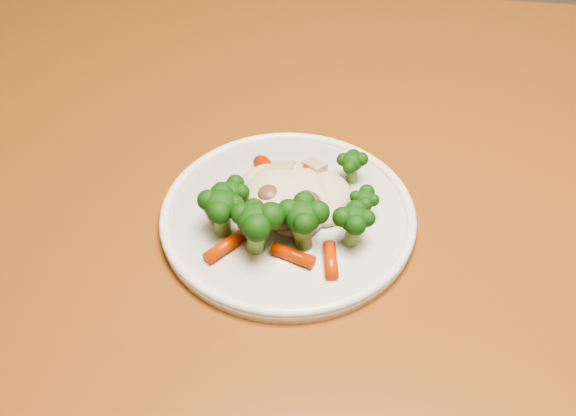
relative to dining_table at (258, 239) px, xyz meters
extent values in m
cube|color=brown|center=(0.00, 0.00, 0.07)|extent=(1.26, 0.85, 0.04)
cylinder|color=silver|center=(0.04, -0.06, 0.10)|extent=(0.24, 0.24, 0.01)
ellipsoid|color=beige|center=(0.04, -0.05, 0.13)|extent=(0.11, 0.09, 0.04)
ellipsoid|color=black|center=(-0.01, -0.09, 0.13)|extent=(0.05, 0.05, 0.04)
ellipsoid|color=black|center=(0.02, -0.11, 0.13)|extent=(0.05, 0.05, 0.05)
ellipsoid|color=black|center=(0.06, -0.10, 0.13)|extent=(0.05, 0.05, 0.05)
ellipsoid|color=black|center=(0.11, -0.09, 0.13)|extent=(0.04, 0.04, 0.04)
ellipsoid|color=black|center=(0.11, -0.06, 0.12)|extent=(0.03, 0.03, 0.03)
ellipsoid|color=black|center=(0.10, 0.00, 0.12)|extent=(0.04, 0.04, 0.03)
ellipsoid|color=black|center=(-0.01, -0.06, 0.12)|extent=(0.04, 0.04, 0.03)
cylinder|color=#C43404|center=(0.02, -0.01, 0.11)|extent=(0.04, 0.04, 0.01)
cylinder|color=#C43404|center=(0.05, -0.02, 0.11)|extent=(0.04, 0.03, 0.01)
cylinder|color=#C43404|center=(0.08, -0.04, 0.11)|extent=(0.04, 0.03, 0.01)
cylinder|color=#C43404|center=(-0.02, -0.08, 0.11)|extent=(0.03, 0.04, 0.01)
cylinder|color=#C43404|center=(0.00, -0.11, 0.11)|extent=(0.04, 0.05, 0.01)
cylinder|color=#C43404|center=(0.06, -0.12, 0.11)|extent=(0.04, 0.02, 0.01)
cylinder|color=#C43404|center=(0.09, -0.12, 0.11)|extent=(0.02, 0.04, 0.01)
cylinder|color=#C43404|center=(0.06, -0.05, 0.12)|extent=(0.02, 0.04, 0.01)
cylinder|color=#C43404|center=(0.04, -0.03, 0.12)|extent=(0.04, 0.04, 0.01)
cylinder|color=#C43404|center=(0.02, -0.01, 0.11)|extent=(0.04, 0.05, 0.01)
cylinder|color=#C43404|center=(0.04, -0.01, 0.11)|extent=(0.04, 0.04, 0.01)
ellipsoid|color=brown|center=(0.06, -0.06, 0.13)|extent=(0.02, 0.02, 0.02)
ellipsoid|color=brown|center=(0.06, -0.06, 0.13)|extent=(0.02, 0.02, 0.02)
ellipsoid|color=brown|center=(0.03, -0.06, 0.13)|extent=(0.02, 0.02, 0.02)
ellipsoid|color=brown|center=(0.04, -0.09, 0.13)|extent=(0.03, 0.03, 0.02)
cube|color=tan|center=(0.03, -0.02, 0.12)|extent=(0.02, 0.02, 0.01)
cube|color=tan|center=(0.06, -0.01, 0.12)|extent=(0.03, 0.03, 0.01)
cube|color=tan|center=(0.02, -0.03, 0.12)|extent=(0.02, 0.02, 0.01)
camera|label=1|loc=(0.11, -0.55, 0.59)|focal=45.00mm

